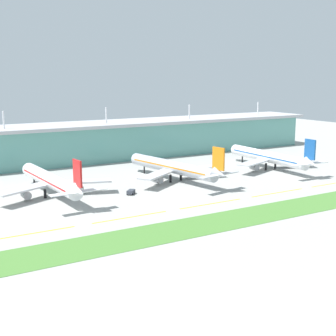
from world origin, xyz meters
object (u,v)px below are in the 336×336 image
Objects in this scene: airliner_middle at (174,167)px; airliner_far at (269,157)px; airliner_near at (51,181)px; pushback_tug at (131,192)px.

airliner_middle and airliner_far have the same top height.
airliner_near is 0.98× the size of airliner_far.
airliner_middle is at bearing 24.58° from pushback_tug.
airliner_near is 32.38m from pushback_tug.
airliner_near is 57.19m from airliner_middle.
airliner_far is at bearing -1.17° from airliner_middle.
pushback_tug is at bearing -25.10° from airliner_near.
airliner_far is at bearing -0.89° from airliner_near.
airliner_near reaches higher than pushback_tug.
airliner_near and airliner_far have the same top height.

